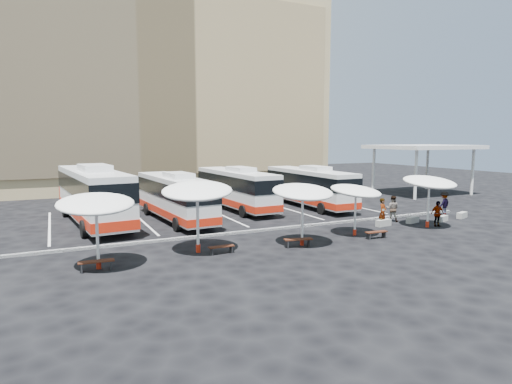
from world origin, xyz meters
name	(u,v)px	position (x,y,z in m)	size (l,w,h in m)	color
ground	(262,233)	(0.00, 0.00, 0.00)	(120.00, 120.00, 0.00)	black
sandstone_building	(150,85)	(0.00, 31.87, 12.63)	(42.00, 18.25, 29.60)	tan
service_canopy	(423,148)	(24.00, 10.00, 4.87)	(10.00, 8.00, 5.20)	silver
curb_divider	(259,230)	(0.00, 0.50, 0.07)	(34.00, 0.25, 0.15)	black
bay_lines	(217,213)	(0.00, 8.00, 0.01)	(24.15, 12.00, 0.01)	white
bus_0	(93,193)	(-9.19, 7.84, 2.12)	(4.07, 13.30, 4.15)	silver
bus_1	(175,196)	(-3.80, 6.52, 1.80)	(3.19, 11.23, 3.52)	silver
bus_2	(236,187)	(2.08, 9.17, 1.84)	(3.02, 11.42, 3.59)	silver
bus_3	(309,186)	(8.33, 7.71, 1.83)	(2.68, 11.29, 3.58)	silver
sunshade_0	(96,204)	(-9.96, -3.41, 2.97)	(3.34, 3.38, 3.50)	silver
sunshade_1	(197,191)	(-5.01, -2.63, 3.20)	(4.71, 4.73, 3.77)	silver
sunshade_2	(303,192)	(0.65, -3.66, 2.96)	(3.62, 3.66, 3.48)	silver
sunshade_3	(356,191)	(4.85, -2.94, 2.71)	(3.93, 3.96, 3.19)	silver
sunshade_4	(429,182)	(10.75, -3.09, 3.00)	(3.53, 3.57, 3.53)	silver
wood_bench_0	(96,263)	(-10.08, -3.71, 0.36)	(1.56, 0.50, 0.47)	black
wood_bench_1	(221,248)	(-4.03, -3.42, 0.32)	(1.34, 0.37, 0.41)	black
wood_bench_2	(298,241)	(0.21, -3.97, 0.36)	(1.60, 0.77, 0.47)	black
wood_bench_3	(376,233)	(5.43, -4.20, 0.33)	(1.41, 0.45, 0.43)	black
conc_bench_0	(383,223)	(8.37, -1.54, 0.22)	(1.17, 0.39, 0.44)	gray
conc_bench_1	(413,220)	(10.96, -1.60, 0.21)	(1.12, 0.37, 0.42)	gray
conc_bench_2	(442,219)	(13.31, -2.09, 0.20)	(1.07, 0.36, 0.40)	gray
conc_bench_3	(462,215)	(15.70, -1.78, 0.22)	(1.15, 0.38, 0.43)	gray
passenger_0	(383,212)	(8.37, -1.42, 0.94)	(0.69, 0.45, 1.88)	black
passenger_1	(393,209)	(10.05, -0.60, 0.93)	(0.90, 0.70, 1.85)	black
passenger_2	(437,214)	(11.51, -3.21, 0.86)	(1.01, 0.42, 1.73)	black
passenger_3	(444,204)	(15.31, -0.44, 0.93)	(1.20, 0.69, 1.85)	black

